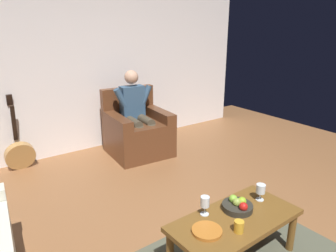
{
  "coord_description": "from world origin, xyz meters",
  "views": [
    {
      "loc": [
        1.77,
        1.32,
        1.84
      ],
      "look_at": [
        -0.16,
        -1.38,
        0.76
      ],
      "focal_mm": 33.28,
      "sensor_mm": 36.0,
      "label": 1
    }
  ],
  "objects_px": {
    "decorative_dish": "(207,231)",
    "wine_glass_far": "(261,190)",
    "candle_jar": "(239,226)",
    "person_seated": "(136,110)",
    "coffee_table": "(235,224)",
    "wine_glass_near": "(205,203)",
    "armchair": "(137,132)",
    "guitar": "(20,153)",
    "fruit_bowl": "(238,206)"
  },
  "relations": [
    {
      "from": "decorative_dish",
      "to": "wine_glass_far",
      "type": "bearing_deg",
      "value": -174.58
    },
    {
      "from": "candle_jar",
      "to": "person_seated",
      "type": "bearing_deg",
      "value": -103.79
    },
    {
      "from": "coffee_table",
      "to": "decorative_dish",
      "type": "xyz_separation_m",
      "value": [
        0.3,
        0.0,
        0.07
      ]
    },
    {
      "from": "coffee_table",
      "to": "wine_glass_near",
      "type": "height_order",
      "value": "wine_glass_near"
    },
    {
      "from": "wine_glass_near",
      "to": "wine_glass_far",
      "type": "xyz_separation_m",
      "value": [
        -0.53,
        0.12,
        -0.01
      ]
    },
    {
      "from": "coffee_table",
      "to": "candle_jar",
      "type": "distance_m",
      "value": 0.2
    },
    {
      "from": "armchair",
      "to": "guitar",
      "type": "height_order",
      "value": "guitar"
    },
    {
      "from": "coffee_table",
      "to": "candle_jar",
      "type": "xyz_separation_m",
      "value": [
        0.11,
        0.13,
        0.1
      ]
    },
    {
      "from": "wine_glass_near",
      "to": "person_seated",
      "type": "bearing_deg",
      "value": -106.88
    },
    {
      "from": "guitar",
      "to": "wine_glass_far",
      "type": "relative_size",
      "value": 6.77
    },
    {
      "from": "coffee_table",
      "to": "wine_glass_far",
      "type": "bearing_deg",
      "value": -170.29
    },
    {
      "from": "wine_glass_far",
      "to": "coffee_table",
      "type": "bearing_deg",
      "value": 9.71
    },
    {
      "from": "coffee_table",
      "to": "armchair",
      "type": "bearing_deg",
      "value": -102.09
    },
    {
      "from": "armchair",
      "to": "decorative_dish",
      "type": "height_order",
      "value": "armchair"
    },
    {
      "from": "wine_glass_near",
      "to": "fruit_bowl",
      "type": "xyz_separation_m",
      "value": [
        -0.26,
        0.11,
        -0.07
      ]
    },
    {
      "from": "armchair",
      "to": "candle_jar",
      "type": "distance_m",
      "value": 2.63
    },
    {
      "from": "guitar",
      "to": "decorative_dish",
      "type": "bearing_deg",
      "value": 104.36
    },
    {
      "from": "guitar",
      "to": "wine_glass_far",
      "type": "distance_m",
      "value": 3.13
    },
    {
      "from": "wine_glass_far",
      "to": "candle_jar",
      "type": "distance_m",
      "value": 0.52
    },
    {
      "from": "wine_glass_near",
      "to": "guitar",
      "type": "bearing_deg",
      "value": -71.99
    },
    {
      "from": "coffee_table",
      "to": "fruit_bowl",
      "type": "bearing_deg",
      "value": -144.47
    },
    {
      "from": "candle_jar",
      "to": "fruit_bowl",
      "type": "bearing_deg",
      "value": -136.12
    },
    {
      "from": "fruit_bowl",
      "to": "armchair",
      "type": "bearing_deg",
      "value": -100.13
    },
    {
      "from": "coffee_table",
      "to": "wine_glass_near",
      "type": "distance_m",
      "value": 0.29
    },
    {
      "from": "candle_jar",
      "to": "guitar",
      "type": "bearing_deg",
      "value": -72.78
    },
    {
      "from": "wine_glass_far",
      "to": "decorative_dish",
      "type": "bearing_deg",
      "value": 5.42
    },
    {
      "from": "guitar",
      "to": "wine_glass_near",
      "type": "height_order",
      "value": "guitar"
    },
    {
      "from": "decorative_dish",
      "to": "guitar",
      "type": "bearing_deg",
      "value": -75.64
    },
    {
      "from": "wine_glass_far",
      "to": "decorative_dish",
      "type": "distance_m",
      "value": 0.68
    },
    {
      "from": "wine_glass_near",
      "to": "wine_glass_far",
      "type": "distance_m",
      "value": 0.55
    },
    {
      "from": "armchair",
      "to": "person_seated",
      "type": "relative_size",
      "value": 0.77
    },
    {
      "from": "wine_glass_near",
      "to": "decorative_dish",
      "type": "distance_m",
      "value": 0.24
    },
    {
      "from": "fruit_bowl",
      "to": "decorative_dish",
      "type": "relative_size",
      "value": 1.12
    },
    {
      "from": "person_seated",
      "to": "coffee_table",
      "type": "height_order",
      "value": "person_seated"
    },
    {
      "from": "person_seated",
      "to": "guitar",
      "type": "bearing_deg",
      "value": -10.41
    },
    {
      "from": "armchair",
      "to": "fruit_bowl",
      "type": "bearing_deg",
      "value": 84.4
    },
    {
      "from": "coffee_table",
      "to": "guitar",
      "type": "height_order",
      "value": "guitar"
    },
    {
      "from": "guitar",
      "to": "candle_jar",
      "type": "relative_size",
      "value": 11.22
    },
    {
      "from": "coffee_table",
      "to": "wine_glass_far",
      "type": "height_order",
      "value": "wine_glass_far"
    },
    {
      "from": "coffee_table",
      "to": "fruit_bowl",
      "type": "xyz_separation_m",
      "value": [
        -0.1,
        -0.07,
        0.1
      ]
    },
    {
      "from": "person_seated",
      "to": "candle_jar",
      "type": "xyz_separation_m",
      "value": [
        0.63,
        2.56,
        -0.21
      ]
    },
    {
      "from": "coffee_table",
      "to": "wine_glass_near",
      "type": "relative_size",
      "value": 6.84
    },
    {
      "from": "coffee_table",
      "to": "guitar",
      "type": "relative_size",
      "value": 1.09
    },
    {
      "from": "person_seated",
      "to": "candle_jar",
      "type": "distance_m",
      "value": 2.65
    },
    {
      "from": "armchair",
      "to": "guitar",
      "type": "bearing_deg",
      "value": -10.92
    },
    {
      "from": "armchair",
      "to": "guitar",
      "type": "relative_size",
      "value": 0.95
    },
    {
      "from": "fruit_bowl",
      "to": "wine_glass_far",
      "type": "bearing_deg",
      "value": 178.42
    },
    {
      "from": "wine_glass_near",
      "to": "candle_jar",
      "type": "bearing_deg",
      "value": 100.1
    },
    {
      "from": "armchair",
      "to": "coffee_table",
      "type": "relative_size",
      "value": 0.88
    },
    {
      "from": "coffee_table",
      "to": "person_seated",
      "type": "bearing_deg",
      "value": -102.05
    }
  ]
}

